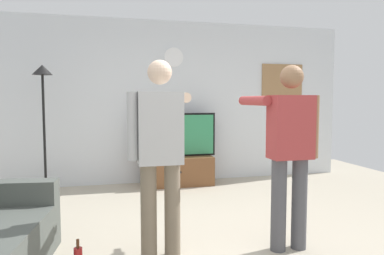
{
  "coord_description": "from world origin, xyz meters",
  "views": [
    {
      "loc": [
        -0.99,
        -3.03,
        1.39
      ],
      "look_at": [
        0.04,
        1.2,
        1.05
      ],
      "focal_mm": 33.38,
      "sensor_mm": 36.0,
      "label": 1
    }
  ],
  "objects_px": {
    "floor_lamp": "(43,103)",
    "person_standing_nearer_couch": "(289,147)",
    "television": "(177,135)",
    "framed_picture": "(282,81)",
    "wall_clock": "(174,57)",
    "person_standing_nearer_lamp": "(160,148)",
    "tv_stand": "(177,171)"
  },
  "relations": [
    {
      "from": "television",
      "to": "wall_clock",
      "type": "distance_m",
      "value": 1.3
    },
    {
      "from": "framed_picture",
      "to": "person_standing_nearer_couch",
      "type": "bearing_deg",
      "value": -116.49
    },
    {
      "from": "television",
      "to": "wall_clock",
      "type": "relative_size",
      "value": 4.01
    },
    {
      "from": "wall_clock",
      "to": "person_standing_nearer_lamp",
      "type": "bearing_deg",
      "value": -103.22
    },
    {
      "from": "wall_clock",
      "to": "floor_lamp",
      "type": "relative_size",
      "value": 0.17
    },
    {
      "from": "wall_clock",
      "to": "floor_lamp",
      "type": "distance_m",
      "value": 2.17
    },
    {
      "from": "wall_clock",
      "to": "framed_picture",
      "type": "bearing_deg",
      "value": 0.14
    },
    {
      "from": "wall_clock",
      "to": "person_standing_nearer_couch",
      "type": "height_order",
      "value": "wall_clock"
    },
    {
      "from": "tv_stand",
      "to": "person_standing_nearer_lamp",
      "type": "bearing_deg",
      "value": -104.64
    },
    {
      "from": "wall_clock",
      "to": "framed_picture",
      "type": "xyz_separation_m",
      "value": [
        1.99,
        0.0,
        -0.37
      ]
    },
    {
      "from": "television",
      "to": "framed_picture",
      "type": "distance_m",
      "value": 2.21
    },
    {
      "from": "wall_clock",
      "to": "person_standing_nearer_lamp",
      "type": "distance_m",
      "value": 3.16
    },
    {
      "from": "person_standing_nearer_lamp",
      "to": "tv_stand",
      "type": "bearing_deg",
      "value": 75.36
    },
    {
      "from": "floor_lamp",
      "to": "television",
      "type": "bearing_deg",
      "value": 5.32
    },
    {
      "from": "framed_picture",
      "to": "floor_lamp",
      "type": "relative_size",
      "value": 0.42
    },
    {
      "from": "tv_stand",
      "to": "television",
      "type": "height_order",
      "value": "television"
    },
    {
      "from": "television",
      "to": "person_standing_nearer_lamp",
      "type": "distance_m",
      "value": 2.72
    },
    {
      "from": "person_standing_nearer_lamp",
      "to": "wall_clock",
      "type": "bearing_deg",
      "value": 76.78
    },
    {
      "from": "framed_picture",
      "to": "person_standing_nearer_lamp",
      "type": "distance_m",
      "value": 4.0
    },
    {
      "from": "wall_clock",
      "to": "television",
      "type": "bearing_deg",
      "value": -90.0
    },
    {
      "from": "framed_picture",
      "to": "person_standing_nearer_lamp",
      "type": "bearing_deg",
      "value": -132.85
    },
    {
      "from": "framed_picture",
      "to": "floor_lamp",
      "type": "distance_m",
      "value": 4.03
    },
    {
      "from": "tv_stand",
      "to": "television",
      "type": "relative_size",
      "value": 0.89
    },
    {
      "from": "floor_lamp",
      "to": "person_standing_nearer_couch",
      "type": "distance_m",
      "value": 3.59
    },
    {
      "from": "tv_stand",
      "to": "wall_clock",
      "type": "bearing_deg",
      "value": 90.0
    },
    {
      "from": "floor_lamp",
      "to": "person_standing_nearer_lamp",
      "type": "bearing_deg",
      "value": -61.68
    },
    {
      "from": "floor_lamp",
      "to": "framed_picture",
      "type": "bearing_deg",
      "value": 6.21
    },
    {
      "from": "television",
      "to": "person_standing_nearer_couch",
      "type": "height_order",
      "value": "person_standing_nearer_couch"
    },
    {
      "from": "tv_stand",
      "to": "person_standing_nearer_couch",
      "type": "distance_m",
      "value": 2.84
    },
    {
      "from": "person_standing_nearer_couch",
      "to": "framed_picture",
      "type": "bearing_deg",
      "value": 63.51
    },
    {
      "from": "tv_stand",
      "to": "person_standing_nearer_lamp",
      "type": "distance_m",
      "value": 2.77
    },
    {
      "from": "tv_stand",
      "to": "framed_picture",
      "type": "relative_size",
      "value": 1.45
    }
  ]
}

